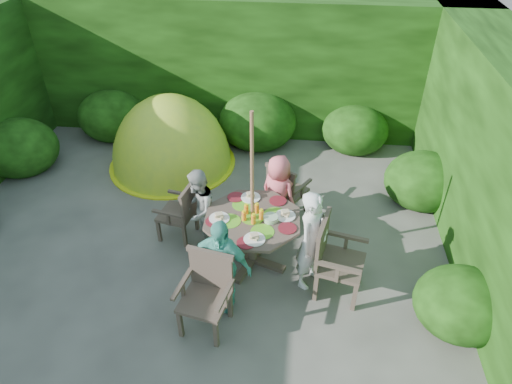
# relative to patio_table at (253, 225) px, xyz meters

# --- Properties ---
(ground) EXTENTS (60.00, 60.00, 0.00)m
(ground) POSITION_rel_patio_table_xyz_m (-0.89, -0.14, -0.63)
(ground) COLOR #494741
(ground) RESTS_ON ground
(hedge_enclosure) EXTENTS (9.00, 9.00, 2.50)m
(hedge_enclosure) POSITION_rel_patio_table_xyz_m (-0.89, 1.19, 0.62)
(hedge_enclosure) COLOR black
(hedge_enclosure) RESTS_ON ground
(patio_table) EXTENTS (1.64, 1.64, 0.89)m
(patio_table) POSITION_rel_patio_table_xyz_m (0.00, 0.00, 0.00)
(patio_table) COLOR #3C3027
(patio_table) RESTS_ON ground
(parasol_pole) EXTENTS (0.06, 0.06, 2.20)m
(parasol_pole) POSITION_rel_patio_table_xyz_m (-0.00, 0.00, 0.47)
(parasol_pole) COLOR brown
(parasol_pole) RESTS_ON ground
(garden_chair_right) EXTENTS (0.65, 0.70, 1.00)m
(garden_chair_right) POSITION_rel_patio_table_xyz_m (1.02, -0.38, -0.09)
(garden_chair_right) COLOR #3C3027
(garden_chair_right) RESTS_ON ground
(garden_chair_left) EXTENTS (0.54, 0.59, 0.85)m
(garden_chair_left) POSITION_rel_patio_table_xyz_m (-1.04, 0.39, -0.17)
(garden_chair_left) COLOR #3C3027
(garden_chair_left) RESTS_ON ground
(garden_chair_back) EXTENTS (0.68, 0.66, 0.86)m
(garden_chair_back) POSITION_rel_patio_table_xyz_m (0.36, 1.04, -0.16)
(garden_chair_back) COLOR #3C3027
(garden_chair_back) RESTS_ON ground
(garden_chair_front) EXTENTS (0.64, 0.59, 0.92)m
(garden_chair_front) POSITION_rel_patio_table_xyz_m (-0.39, -1.03, -0.13)
(garden_chair_front) COLOR #3C3027
(garden_chair_front) RESTS_ON ground
(child_right) EXTENTS (0.53, 0.59, 1.36)m
(child_right) POSITION_rel_patio_table_xyz_m (0.75, -0.27, 0.05)
(child_right) COLOR silver
(child_right) RESTS_ON ground
(child_left) EXTENTS (0.45, 0.58, 1.18)m
(child_left) POSITION_rel_patio_table_xyz_m (-0.76, 0.27, -0.04)
(child_left) COLOR #9E9F9A
(child_left) RESTS_ON ground
(child_back) EXTENTS (0.69, 0.64, 1.18)m
(child_back) POSITION_rel_patio_table_xyz_m (0.27, 0.75, -0.04)
(child_back) COLOR #ED626F
(child_back) RESTS_ON ground
(child_front) EXTENTS (0.80, 0.48, 1.27)m
(child_front) POSITION_rel_patio_table_xyz_m (-0.28, -0.75, 0.01)
(child_front) COLOR #4CB29E
(child_front) RESTS_ON ground
(dome_tent) EXTENTS (2.20, 2.20, 2.51)m
(dome_tent) POSITION_rel_patio_table_xyz_m (-1.70, 2.24, -0.63)
(dome_tent) COLOR #C1D829
(dome_tent) RESTS_ON ground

